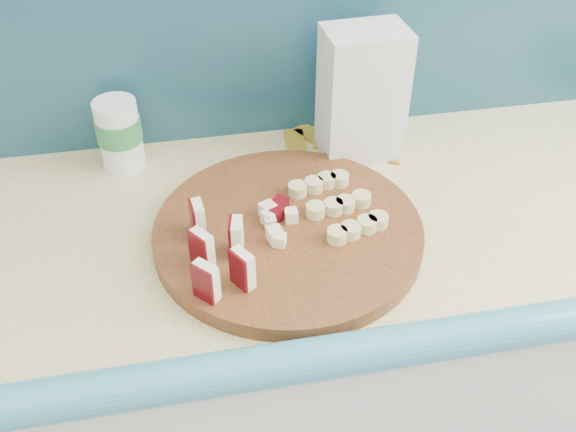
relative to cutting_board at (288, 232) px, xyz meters
The scene contains 9 objects.
kitchen_counter 0.47m from the cutting_board, 125.79° to the left, with size 2.20×0.63×0.91m.
backsplash 0.42m from the cutting_board, 96.28° to the left, with size 2.20×0.02×0.50m, color teal.
cutting_board is the anchor object (origin of this frame).
apple_wedges 0.15m from the cutting_board, 149.91° to the right, with size 0.08×0.18×0.06m.
apple_chunks 0.04m from the cutting_board, 162.26° to the right, with size 0.07×0.07×0.02m.
banana_slices 0.10m from the cutting_board, 15.62° to the left, with size 0.14×0.18×0.02m.
flour_bag 0.31m from the cutting_board, 51.20° to the left, with size 0.14×0.10×0.25m, color silver.
canister 0.38m from the cutting_board, 134.85° to the left, with size 0.08×0.08×0.13m.
banana_peel 0.27m from the cutting_board, 62.37° to the left, with size 0.23×0.19×0.01m.
Camera 1 is at (-0.01, 0.68, 1.61)m, focal length 40.00 mm.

